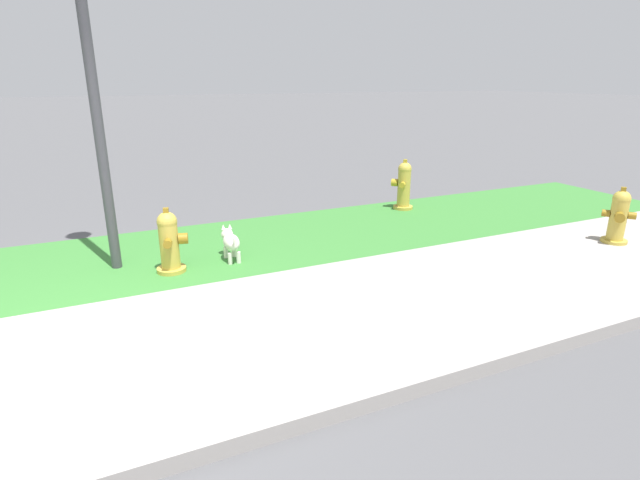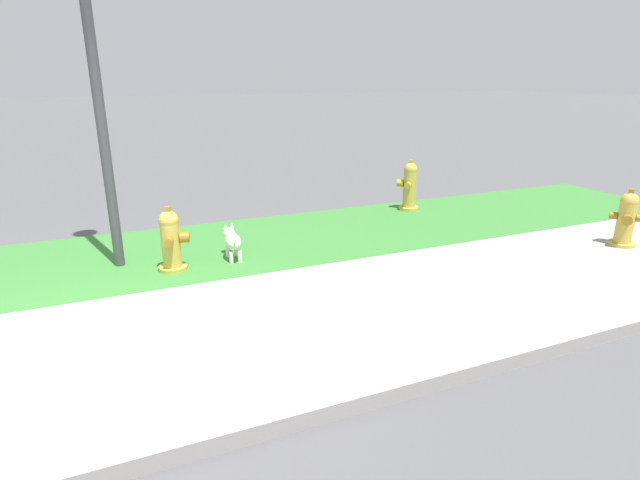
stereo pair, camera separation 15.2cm
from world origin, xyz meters
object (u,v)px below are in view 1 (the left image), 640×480
Objects in this scene: fire_hydrant_across_street at (618,217)px; fire_hydrant_near_corner at (169,242)px; small_white_dog at (231,241)px; fire_hydrant_by_grass_verge at (404,185)px.

fire_hydrant_across_street reaches higher than fire_hydrant_near_corner.
fire_hydrant_across_street is 1.43× the size of small_white_dog.
fire_hydrant_near_corner reaches higher than small_white_dog.
fire_hydrant_by_grass_verge is (-1.48, 2.64, 0.04)m from fire_hydrant_across_street.
small_white_dog is (0.70, 0.10, -0.12)m from fire_hydrant_near_corner.
fire_hydrant_across_street is 5.52m from fire_hydrant_near_corner.
fire_hydrant_across_street is at bearing -105.25° from small_white_dog.
fire_hydrant_across_street is at bearing -105.80° from fire_hydrant_by_grass_verge.
small_white_dog is at bearing 33.28° from fire_hydrant_across_street.
fire_hydrant_across_street is 0.91× the size of fire_hydrant_by_grass_verge.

